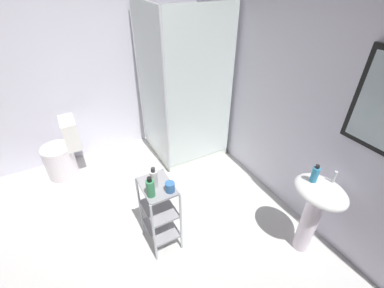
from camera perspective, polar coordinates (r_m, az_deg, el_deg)
The scene contains 12 objects.
ground_plane at distance 2.84m, azimuth -14.01°, elevation -21.37°, with size 4.20×4.20×0.02m, color silver.
wall_back at distance 2.80m, azimuth 21.04°, elevation 10.27°, with size 4.20×0.14×2.50m.
wall_left at distance 3.66m, azimuth -25.52°, elevation 14.62°, with size 0.10×4.20×2.50m, color silver.
shower_stall at distance 3.64m, azimuth -2.40°, elevation 4.20°, with size 0.92×0.92×2.00m.
pedestal_sink at distance 2.56m, azimuth 25.28°, elevation -11.95°, with size 0.46×0.37×0.81m.
sink_faucet at distance 2.47m, azimuth 28.62°, elevation -6.20°, with size 0.03×0.03×0.10m, color silver.
toilet at distance 3.71m, azimuth -26.37°, elevation -1.91°, with size 0.37×0.49×0.76m.
storage_cart at distance 2.50m, azimuth -7.10°, elevation -14.01°, with size 0.38×0.28×0.74m.
hand_soap_bottle at distance 2.38m, azimuth 25.22°, elevation -5.93°, with size 0.06×0.06×0.16m.
lotion_bottle_white at distance 2.22m, azimuth -8.28°, elevation -7.49°, with size 0.06×0.06×0.20m.
body_wash_bottle_green at distance 2.15m, azimuth -9.04°, elevation -9.41°, with size 0.07×0.07×0.19m.
rinse_cup at distance 2.20m, azimuth -4.81°, elevation -9.32°, with size 0.08×0.08×0.09m, color #3870B2.
Camera 1 is at (1.65, -0.17, 2.30)m, focal length 24.49 mm.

